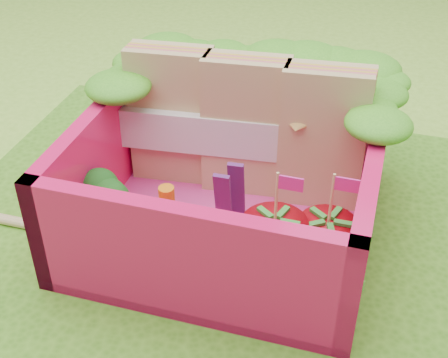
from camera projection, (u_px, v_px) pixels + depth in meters
ground at (205, 253)px, 2.85m from camera, size 14.00×14.00×0.00m
placemat at (205, 250)px, 2.84m from camera, size 2.60×2.60×0.03m
bento_floor at (230, 219)px, 2.97m from camera, size 1.30×1.30×0.05m
bento_box at (231, 176)px, 2.82m from camera, size 1.30×1.30×0.55m
lettuce_ruffle at (258, 66)px, 2.99m from camera, size 1.43×0.77×0.11m
sandwich_stack at (246, 127)px, 2.95m from camera, size 1.26×0.30×0.69m
broccoli at (99, 204)px, 2.71m from camera, size 0.34×0.34×0.26m
carrot_sticks at (156, 219)px, 2.71m from camera, size 0.15×0.15×0.28m
purple_wedges at (230, 200)px, 2.73m from camera, size 0.10×0.12×0.38m
strawberry_left at (273, 247)px, 2.55m from camera, size 0.27×0.27×0.51m
strawberry_right at (326, 244)px, 2.58m from camera, size 0.25×0.25×0.49m
snap_peas at (305, 259)px, 2.66m from camera, size 0.61×0.53×0.05m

